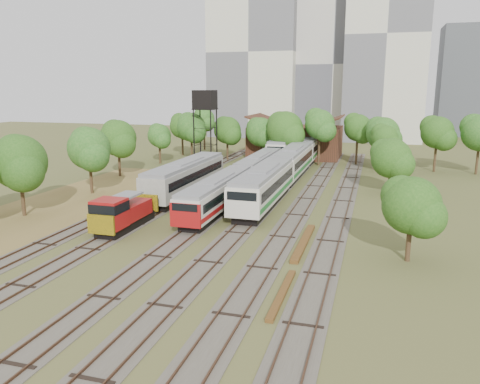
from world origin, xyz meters
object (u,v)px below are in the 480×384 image
(railcar_red_set, at_px, (241,179))
(railcar_green_set, at_px, (293,162))
(shunter_locomotive, at_px, (121,214))
(water_tower, at_px, (205,102))

(railcar_red_set, relative_size, railcar_green_set, 0.66)
(railcar_red_set, bearing_deg, shunter_locomotive, -109.03)
(shunter_locomotive, distance_m, water_tower, 40.41)
(railcar_green_set, height_order, water_tower, water_tower)
(railcar_red_set, xyz_separation_m, railcar_green_set, (4.00, 12.22, 0.33))
(railcar_green_set, xyz_separation_m, shunter_locomotive, (-10.00, -29.61, -0.61))
(railcar_red_set, height_order, railcar_green_set, railcar_green_set)
(railcar_green_set, bearing_deg, railcar_red_set, -108.13)
(railcar_green_set, xyz_separation_m, water_tower, (-16.54, 9.33, 7.98))
(water_tower, bearing_deg, shunter_locomotive, -80.47)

